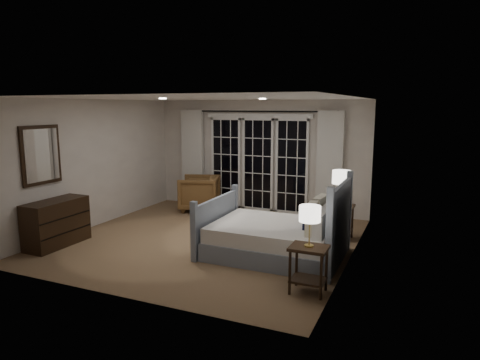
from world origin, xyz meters
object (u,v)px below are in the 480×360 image
at_px(nightstand_left, 309,262).
at_px(lamp_right, 341,177).
at_px(bed, 278,237).
at_px(armchair, 199,193).
at_px(lamp_left, 310,214).
at_px(dresser, 56,223).
at_px(nightstand_right, 340,217).

xyz_separation_m(nightstand_left, lamp_right, (-0.06, 2.45, 0.72)).
height_order(bed, armchair, bed).
height_order(lamp_left, armchair, lamp_left).
relative_size(lamp_right, dresser, 0.56).
height_order(nightstand_left, armchair, armchair).
relative_size(nightstand_left, nightstand_right, 0.99).
distance_m(nightstand_right, armchair, 3.48).
xyz_separation_m(lamp_right, armchair, (-3.36, 0.89, -0.72)).
bearing_deg(armchair, lamp_left, 26.95).
relative_size(bed, dresser, 1.90).
xyz_separation_m(bed, lamp_right, (0.73, 1.30, 0.80)).
xyz_separation_m(nightstand_left, nightstand_right, (-0.06, 2.45, 0.00)).
height_order(bed, dresser, bed).
bearing_deg(lamp_right, bed, -119.31).
height_order(armchair, dresser, armchair).
relative_size(nightstand_left, lamp_left, 1.17).
relative_size(bed, lamp_left, 4.02).
bearing_deg(nightstand_left, lamp_left, 153.43).
relative_size(lamp_left, dresser, 0.47).
distance_m(bed, lamp_right, 1.69).
distance_m(lamp_left, armchair, 4.82).
xyz_separation_m(nightstand_left, dresser, (-4.44, 0.14, -0.01)).
height_order(bed, lamp_right, lamp_right).
height_order(nightstand_left, lamp_right, lamp_right).
xyz_separation_m(bed, dresser, (-3.65, -1.02, 0.08)).
bearing_deg(armchair, dresser, -36.43).
bearing_deg(nightstand_right, armchair, 165.24).
distance_m(nightstand_left, lamp_left, 0.63).
bearing_deg(nightstand_left, bed, 124.43).
bearing_deg(nightstand_left, dresser, 178.24).
xyz_separation_m(nightstand_right, lamp_right, (-0.00, 0.00, 0.71)).
bearing_deg(lamp_left, bed, 124.43).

